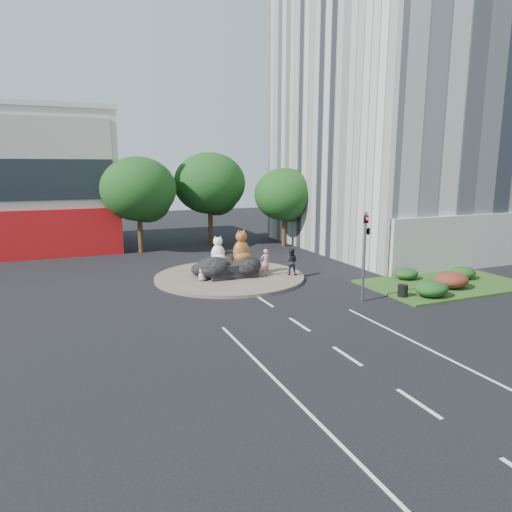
{
  "coord_description": "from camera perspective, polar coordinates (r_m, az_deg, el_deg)",
  "views": [
    {
      "loc": [
        -9.88,
        -18.26,
        7.36
      ],
      "look_at": [
        0.71,
        7.08,
        2.0
      ],
      "focal_mm": 32.0,
      "sensor_mm": 36.0,
      "label": 1
    }
  ],
  "objects": [
    {
      "name": "kitten_calico",
      "position": [
        29.38,
        -6.81,
        -2.3
      ],
      "size": [
        0.65,
        0.62,
        0.84
      ],
      "primitive_type": null,
      "rotation": [
        0.0,
        0.0,
        -0.48
      ],
      "color": "beige",
      "rests_on": "roundabout_island"
    },
    {
      "name": "tree_right",
      "position": [
        42.84,
        3.65,
        7.37
      ],
      "size": [
        5.7,
        5.7,
        7.3
      ],
      "color": "#382314",
      "rests_on": "ground"
    },
    {
      "name": "pedestrian_dark",
      "position": [
        30.78,
        4.41,
        -0.71
      ],
      "size": [
        1.11,
        1.05,
        1.81
      ],
      "primitive_type": "imported",
      "rotation": [
        0.0,
        0.0,
        2.58
      ],
      "color": "black",
      "rests_on": "roundabout_island"
    },
    {
      "name": "litter_bin",
      "position": [
        27.31,
        17.88,
        -4.14
      ],
      "size": [
        0.65,
        0.65,
        0.68
      ],
      "primitive_type": "cylinder",
      "rotation": [
        0.0,
        0.0,
        0.18
      ],
      "color": "black",
      "rests_on": "grass_verge"
    },
    {
      "name": "tree_left",
      "position": [
        40.82,
        -14.41,
        7.74
      ],
      "size": [
        6.46,
        6.46,
        8.27
      ],
      "color": "#382314",
      "rests_on": "ground"
    },
    {
      "name": "pedestrian_pink",
      "position": [
        30.44,
        1.17,
        -0.81
      ],
      "size": [
        0.67,
        0.45,
        1.82
      ],
      "primitive_type": "imported",
      "rotation": [
        0.0,
        0.0,
        3.16
      ],
      "color": "#C88190",
      "rests_on": "roundabout_island"
    },
    {
      "name": "roundabout_island",
      "position": [
        30.81,
        -3.32,
        -2.61
      ],
      "size": [
        10.0,
        10.0,
        0.2
      ],
      "primitive_type": "cylinder",
      "color": "brown",
      "rests_on": "ground"
    },
    {
      "name": "hedge_mid_green",
      "position": [
        33.02,
        24.41,
        -1.91
      ],
      "size": [
        1.8,
        1.44,
        0.81
      ],
      "primitive_type": "ellipsoid",
      "color": "#133B13",
      "rests_on": "grass_verge"
    },
    {
      "name": "cat_white",
      "position": [
        30.54,
        -4.78,
        0.88
      ],
      "size": [
        1.26,
        1.15,
        1.78
      ],
      "primitive_type": null,
      "rotation": [
        0.0,
        0.0,
        -0.24
      ],
      "color": "white",
      "rests_on": "rock_plinth"
    },
    {
      "name": "kitten_white",
      "position": [
        30.71,
        -0.33,
        -1.76
      ],
      "size": [
        0.56,
        0.54,
        0.71
      ],
      "primitive_type": null,
      "rotation": [
        0.0,
        0.0,
        0.57
      ],
      "color": "beige",
      "rests_on": "roundabout_island"
    },
    {
      "name": "hedge_back_green",
      "position": [
        31.53,
        18.33,
        -2.13
      ],
      "size": [
        1.6,
        1.28,
        0.72
      ],
      "primitive_type": "ellipsoid",
      "color": "#133B13",
      "rests_on": "grass_verge"
    },
    {
      "name": "traffic_light",
      "position": [
        25.47,
        13.65,
        2.29
      ],
      "size": [
        0.44,
        1.24,
        5.0
      ],
      "color": "#595B60",
      "rests_on": "ground"
    },
    {
      "name": "office_tower",
      "position": [
        46.58,
        19.57,
        23.02
      ],
      "size": [
        20.0,
        20.0,
        35.0
      ],
      "primitive_type": "cube",
      "color": "silver",
      "rests_on": "ground"
    },
    {
      "name": "grass_verge",
      "position": [
        31.37,
        22.5,
        -3.27
      ],
      "size": [
        10.0,
        6.0,
        0.12
      ],
      "primitive_type": "cube",
      "color": "#1F4517",
      "rests_on": "ground"
    },
    {
      "name": "cat_tabby",
      "position": [
        30.4,
        -1.85,
        1.29
      ],
      "size": [
        1.6,
        1.48,
        2.22
      ],
      "primitive_type": null,
      "rotation": [
        0.0,
        0.0,
        0.28
      ],
      "color": "orange",
      "rests_on": "rock_plinth"
    },
    {
      "name": "hedge_red",
      "position": [
        30.22,
        23.24,
        -2.77
      ],
      "size": [
        2.2,
        1.76,
        0.99
      ],
      "primitive_type": "ellipsoid",
      "color": "#532216",
      "rests_on": "grass_verge"
    },
    {
      "name": "hedge_near_green",
      "position": [
        27.81,
        21.1,
        -3.85
      ],
      "size": [
        2.0,
        1.6,
        0.9
      ],
      "primitive_type": "ellipsoid",
      "color": "#133B13",
      "rests_on": "grass_verge"
    },
    {
      "name": "tree_mid",
      "position": [
        44.3,
        -5.73,
        8.66
      ],
      "size": [
        6.84,
        6.84,
        8.76
      ],
      "color": "#382314",
      "rests_on": "ground"
    },
    {
      "name": "street_lamp",
      "position": [
        34.82,
        18.19,
        5.87
      ],
      "size": [
        2.34,
        0.22,
        8.06
      ],
      "color": "#595B60",
      "rests_on": "ground"
    },
    {
      "name": "ground",
      "position": [
        22.03,
        5.46,
        -8.53
      ],
      "size": [
        120.0,
        120.0,
        0.0
      ],
      "primitive_type": "plane",
      "color": "black",
      "rests_on": "ground"
    },
    {
      "name": "rock_plinth",
      "position": [
        30.68,
        -3.34,
        -1.61
      ],
      "size": [
        3.2,
        2.6,
        0.9
      ],
      "primitive_type": null,
      "color": "black",
      "rests_on": "roundabout_island"
    }
  ]
}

